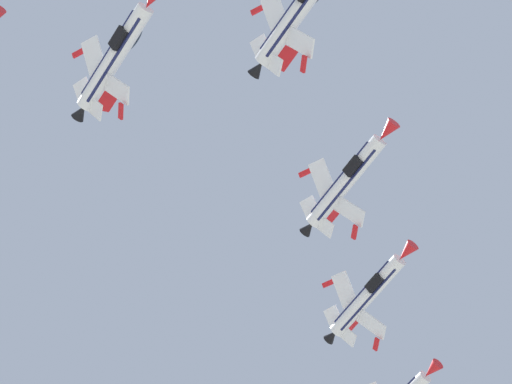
% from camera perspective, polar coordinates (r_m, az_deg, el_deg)
% --- Properties ---
extents(fighter_jet_lead, '(6.20, 15.93, 8.58)m').
position_cam_1_polar(fighter_jet_lead, '(83.82, 2.87, 11.82)').
color(fighter_jet_lead, white).
extents(fighter_jet_left_wing, '(7.06, 15.93, 7.98)m').
position_cam_1_polar(fighter_jet_left_wing, '(93.15, 5.98, 0.76)').
color(fighter_jet_left_wing, white).
extents(fighter_jet_right_wing, '(7.15, 15.93, 7.91)m').
position_cam_1_polar(fighter_jet_right_wing, '(86.18, -9.14, 8.77)').
color(fighter_jet_right_wing, white).
extents(fighter_jet_left_outer, '(7.18, 15.93, 7.89)m').
position_cam_1_polar(fighter_jet_left_outer, '(100.99, 7.38, -6.66)').
color(fighter_jet_left_outer, white).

